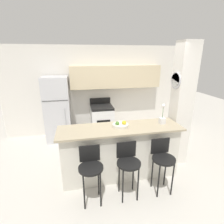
{
  "coord_description": "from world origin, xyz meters",
  "views": [
    {
      "loc": [
        -0.74,
        -2.86,
        2.28
      ],
      "look_at": [
        0.0,
        0.77,
        1.07
      ],
      "focal_mm": 28.0,
      "sensor_mm": 36.0,
      "label": 1
    }
  ],
  "objects_px": {
    "refrigerator": "(57,109)",
    "bar_stool_mid": "(128,163)",
    "fruit_bowl": "(121,125)",
    "trash_bin": "(80,134)",
    "bar_stool_left": "(91,167)",
    "bar_stool_right": "(163,158)",
    "stove_range": "(102,121)",
    "orchid_vase": "(162,117)"
  },
  "relations": [
    {
      "from": "bar_stool_right",
      "to": "orchid_vase",
      "type": "bearing_deg",
      "value": 67.68
    },
    {
      "from": "bar_stool_right",
      "to": "trash_bin",
      "type": "relative_size",
      "value": 2.47
    },
    {
      "from": "orchid_vase",
      "to": "bar_stool_mid",
      "type": "bearing_deg",
      "value": -146.21
    },
    {
      "from": "refrigerator",
      "to": "trash_bin",
      "type": "bearing_deg",
      "value": -20.72
    },
    {
      "from": "bar_stool_left",
      "to": "orchid_vase",
      "type": "distance_m",
      "value": 1.63
    },
    {
      "from": "bar_stool_left",
      "to": "refrigerator",
      "type": "bearing_deg",
      "value": 105.93
    },
    {
      "from": "orchid_vase",
      "to": "trash_bin",
      "type": "height_order",
      "value": "orchid_vase"
    },
    {
      "from": "orchid_vase",
      "to": "fruit_bowl",
      "type": "xyz_separation_m",
      "value": [
        -0.82,
        0.02,
        -0.09
      ]
    },
    {
      "from": "stove_range",
      "to": "bar_stool_left",
      "type": "xyz_separation_m",
      "value": [
        -0.52,
        -2.39,
        0.17
      ]
    },
    {
      "from": "refrigerator",
      "to": "bar_stool_mid",
      "type": "relative_size",
      "value": 1.88
    },
    {
      "from": "refrigerator",
      "to": "bar_stool_left",
      "type": "bearing_deg",
      "value": -74.07
    },
    {
      "from": "refrigerator",
      "to": "stove_range",
      "type": "height_order",
      "value": "refrigerator"
    },
    {
      "from": "bar_stool_mid",
      "to": "orchid_vase",
      "type": "xyz_separation_m",
      "value": [
        0.83,
        0.56,
        0.52
      ]
    },
    {
      "from": "stove_range",
      "to": "bar_stool_right",
      "type": "xyz_separation_m",
      "value": [
        0.68,
        -2.39,
        0.17
      ]
    },
    {
      "from": "refrigerator",
      "to": "bar_stool_right",
      "type": "distance_m",
      "value": 3.07
    },
    {
      "from": "stove_range",
      "to": "refrigerator",
      "type": "bearing_deg",
      "value": 179.59
    },
    {
      "from": "bar_stool_left",
      "to": "fruit_bowl",
      "type": "bearing_deg",
      "value": 42.97
    },
    {
      "from": "stove_range",
      "to": "bar_stool_left",
      "type": "relative_size",
      "value": 1.14
    },
    {
      "from": "refrigerator",
      "to": "orchid_vase",
      "type": "distance_m",
      "value": 2.82
    },
    {
      "from": "bar_stool_right",
      "to": "bar_stool_left",
      "type": "bearing_deg",
      "value": 180.0
    },
    {
      "from": "bar_stool_left",
      "to": "trash_bin",
      "type": "xyz_separation_m",
      "value": [
        -0.13,
        2.19,
        -0.44
      ]
    },
    {
      "from": "bar_stool_right",
      "to": "orchid_vase",
      "type": "height_order",
      "value": "orchid_vase"
    },
    {
      "from": "stove_range",
      "to": "trash_bin",
      "type": "height_order",
      "value": "stove_range"
    },
    {
      "from": "bar_stool_left",
      "to": "bar_stool_right",
      "type": "distance_m",
      "value": 1.21
    },
    {
      "from": "orchid_vase",
      "to": "fruit_bowl",
      "type": "distance_m",
      "value": 0.83
    },
    {
      "from": "fruit_bowl",
      "to": "trash_bin",
      "type": "xyz_separation_m",
      "value": [
        -0.75,
        1.62,
        -0.86
      ]
    },
    {
      "from": "orchid_vase",
      "to": "fruit_bowl",
      "type": "relative_size",
      "value": 1.34
    },
    {
      "from": "refrigerator",
      "to": "stove_range",
      "type": "relative_size",
      "value": 1.65
    },
    {
      "from": "orchid_vase",
      "to": "refrigerator",
      "type": "bearing_deg",
      "value": 139.03
    },
    {
      "from": "bar_stool_left",
      "to": "bar_stool_mid",
      "type": "bearing_deg",
      "value": 0.0
    },
    {
      "from": "trash_bin",
      "to": "fruit_bowl",
      "type": "bearing_deg",
      "value": -65.09
    },
    {
      "from": "refrigerator",
      "to": "fruit_bowl",
      "type": "height_order",
      "value": "refrigerator"
    },
    {
      "from": "refrigerator",
      "to": "orchid_vase",
      "type": "bearing_deg",
      "value": -40.97
    },
    {
      "from": "refrigerator",
      "to": "fruit_bowl",
      "type": "distance_m",
      "value": 2.25
    },
    {
      "from": "bar_stool_mid",
      "to": "fruit_bowl",
      "type": "relative_size",
      "value": 3.18
    },
    {
      "from": "bar_stool_left",
      "to": "bar_stool_mid",
      "type": "height_order",
      "value": "same"
    },
    {
      "from": "stove_range",
      "to": "fruit_bowl",
      "type": "relative_size",
      "value": 3.62
    },
    {
      "from": "refrigerator",
      "to": "bar_stool_right",
      "type": "relative_size",
      "value": 1.88
    },
    {
      "from": "bar_stool_mid",
      "to": "fruit_bowl",
      "type": "distance_m",
      "value": 0.72
    },
    {
      "from": "stove_range",
      "to": "fruit_bowl",
      "type": "distance_m",
      "value": 1.91
    },
    {
      "from": "stove_range",
      "to": "trash_bin",
      "type": "relative_size",
      "value": 2.82
    },
    {
      "from": "orchid_vase",
      "to": "trash_bin",
      "type": "bearing_deg",
      "value": 133.88
    }
  ]
}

